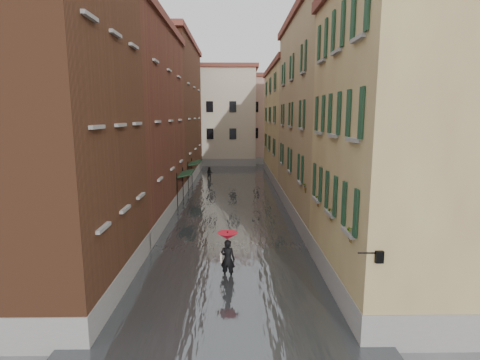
{
  "coord_description": "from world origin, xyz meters",
  "views": [
    {
      "loc": [
        0.29,
        -15.99,
        6.94
      ],
      "look_at": [
        0.59,
        6.64,
        3.0
      ],
      "focal_mm": 28.0,
      "sensor_mm": 36.0,
      "label": 1
    }
  ],
  "objects": [
    {
      "name": "ground",
      "position": [
        0.0,
        0.0,
        0.0
      ],
      "size": [
        120.0,
        120.0,
        0.0
      ],
      "primitive_type": "plane",
      "color": "#5A5A5C",
      "rests_on": "ground"
    },
    {
      "name": "floodwater",
      "position": [
        0.0,
        13.0,
        0.1
      ],
      "size": [
        10.0,
        60.0,
        0.2
      ],
      "primitive_type": "cube",
      "color": "#4B5053",
      "rests_on": "ground"
    },
    {
      "name": "building_left_near",
      "position": [
        -7.0,
        -2.0,
        6.5
      ],
      "size": [
        6.0,
        8.0,
        13.0
      ],
      "primitive_type": "cube",
      "color": "brown",
      "rests_on": "ground"
    },
    {
      "name": "building_left_mid",
      "position": [
        -7.0,
        9.0,
        6.25
      ],
      "size": [
        6.0,
        14.0,
        12.5
      ],
      "primitive_type": "cube",
      "color": "#57301B",
      "rests_on": "ground"
    },
    {
      "name": "building_left_far",
      "position": [
        -7.0,
        24.0,
        7.0
      ],
      "size": [
        6.0,
        16.0,
        14.0
      ],
      "primitive_type": "cube",
      "color": "brown",
      "rests_on": "ground"
    },
    {
      "name": "building_right_near",
      "position": [
        7.0,
        -2.0,
        5.75
      ],
      "size": [
        6.0,
        8.0,
        11.5
      ],
      "primitive_type": "cube",
      "color": "#98784E",
      "rests_on": "ground"
    },
    {
      "name": "building_right_mid",
      "position": [
        7.0,
        9.0,
        6.5
      ],
      "size": [
        6.0,
        14.0,
        13.0
      ],
      "primitive_type": "cube",
      "color": "tan",
      "rests_on": "ground"
    },
    {
      "name": "building_right_far",
      "position": [
        7.0,
        24.0,
        5.75
      ],
      "size": [
        6.0,
        16.0,
        11.5
      ],
      "primitive_type": "cube",
      "color": "#98784E",
      "rests_on": "ground"
    },
    {
      "name": "building_end_cream",
      "position": [
        -3.0,
        38.0,
        6.5
      ],
      "size": [
        12.0,
        9.0,
        13.0
      ],
      "primitive_type": "cube",
      "color": "#C2B79A",
      "rests_on": "ground"
    },
    {
      "name": "building_end_pink",
      "position": [
        6.0,
        40.0,
        6.0
      ],
      "size": [
        10.0,
        9.0,
        12.0
      ],
      "primitive_type": "cube",
      "color": "tan",
      "rests_on": "ground"
    },
    {
      "name": "awning_near",
      "position": [
        -3.48,
        12.35,
        2.47
      ],
      "size": [
        1.09,
        3.1,
        2.8
      ],
      "color": "black",
      "rests_on": "ground"
    },
    {
      "name": "awning_far",
      "position": [
        -3.49,
        18.74,
        2.47
      ],
      "size": [
        1.09,
        3.08,
        2.8
      ],
      "color": "black",
      "rests_on": "ground"
    },
    {
      "name": "wall_lantern",
      "position": [
        4.33,
        -6.0,
        3.01
      ],
      "size": [
        0.71,
        0.22,
        0.35
      ],
      "color": "black",
      "rests_on": "ground"
    },
    {
      "name": "window_planters",
      "position": [
        4.12,
        -0.8,
        3.51
      ],
      "size": [
        0.59,
        8.61,
        0.84
      ],
      "color": "brown",
      "rests_on": "ground"
    },
    {
      "name": "pedestrian_main",
      "position": [
        -0.04,
        -0.87,
        1.21
      ],
      "size": [
        0.89,
        0.89,
        2.06
      ],
      "color": "black",
      "rests_on": "ground"
    },
    {
      "name": "pedestrian_far",
      "position": [
        -2.47,
        23.8,
        0.73
      ],
      "size": [
        0.72,
        0.57,
        1.45
      ],
      "primitive_type": "imported",
      "rotation": [
        0.0,
        0.0,
        -0.03
      ],
      "color": "black",
      "rests_on": "ground"
    }
  ]
}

